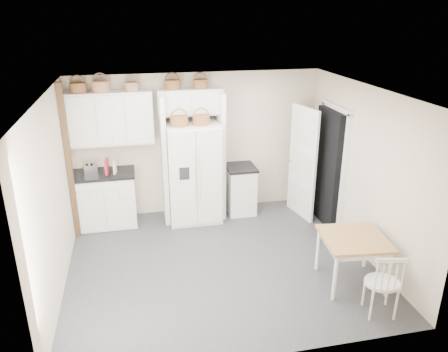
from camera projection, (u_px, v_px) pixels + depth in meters
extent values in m
plane|color=#2B2C31|center=(220.00, 262.00, 6.67)|extent=(4.50, 4.50, 0.00)
plane|color=white|center=(219.00, 92.00, 5.74)|extent=(4.50, 4.50, 0.00)
plane|color=beige|center=(198.00, 144.00, 8.03)|extent=(4.50, 0.00, 4.50)
plane|color=beige|center=(53.00, 197.00, 5.77)|extent=(0.00, 4.00, 4.00)
plane|color=beige|center=(364.00, 172.00, 6.65)|extent=(0.00, 4.00, 4.00)
cube|color=silver|center=(194.00, 173.00, 7.79)|extent=(0.92, 0.74, 1.79)
cube|color=beige|center=(106.00, 200.00, 7.72)|extent=(1.02, 0.64, 0.94)
cube|color=beige|center=(240.00, 190.00, 8.21)|extent=(0.50, 0.59, 0.87)
cube|color=#905C3C|center=(352.00, 260.00, 6.08)|extent=(0.95, 0.95, 0.71)
cube|color=beige|center=(382.00, 283.00, 5.43)|extent=(0.50, 0.47, 0.89)
cube|color=black|center=(103.00, 174.00, 7.54)|extent=(1.06, 0.69, 0.04)
cube|color=black|center=(241.00, 167.00, 8.05)|extent=(0.54, 0.63, 0.04)
cube|color=silver|center=(90.00, 169.00, 7.47)|extent=(0.26, 0.19, 0.16)
cube|color=#A42234|center=(107.00, 166.00, 7.43)|extent=(0.07, 0.18, 0.26)
cube|color=beige|center=(115.00, 167.00, 7.46)|extent=(0.06, 0.15, 0.22)
cylinder|color=brown|center=(78.00, 88.00, 7.09)|extent=(0.28, 0.28, 0.16)
cylinder|color=#976643|center=(101.00, 86.00, 7.15)|extent=(0.30, 0.30, 0.17)
cylinder|color=#976643|center=(132.00, 86.00, 7.26)|extent=(0.24, 0.24, 0.14)
cylinder|color=brown|center=(172.00, 85.00, 7.39)|extent=(0.28, 0.28, 0.16)
cylinder|color=brown|center=(200.00, 84.00, 7.48)|extent=(0.26, 0.26, 0.15)
cylinder|color=brown|center=(179.00, 121.00, 7.30)|extent=(0.30, 0.30, 0.16)
cylinder|color=brown|center=(201.00, 120.00, 7.37)|extent=(0.30, 0.30, 0.16)
cube|color=beige|center=(111.00, 118.00, 7.37)|extent=(1.40, 0.34, 0.90)
cube|color=beige|center=(190.00, 102.00, 7.55)|extent=(1.12, 0.34, 0.45)
cube|color=beige|center=(164.00, 159.00, 7.68)|extent=(0.08, 0.60, 2.30)
cube|color=beige|center=(220.00, 155.00, 7.88)|extent=(0.08, 0.60, 2.30)
cube|color=#3D200F|center=(69.00, 164.00, 7.01)|extent=(0.09, 0.09, 2.60)
cube|color=black|center=(329.00, 168.00, 7.64)|extent=(0.18, 0.85, 2.05)
cube|color=white|center=(302.00, 163.00, 7.88)|extent=(0.21, 0.79, 2.05)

